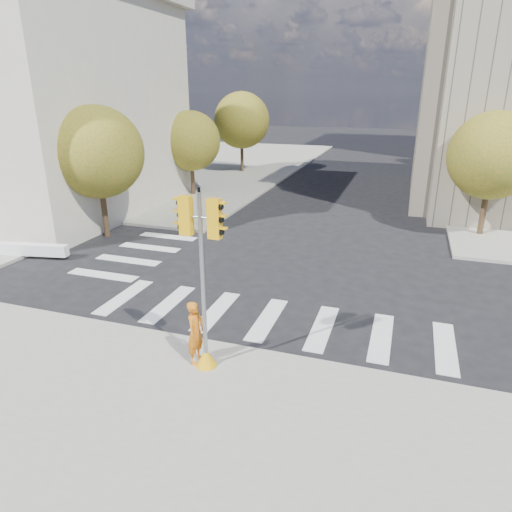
{
  "coord_description": "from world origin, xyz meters",
  "views": [
    {
      "loc": [
        3.74,
        -14.65,
        7.01
      ],
      "look_at": [
        -0.53,
        -1.87,
        2.1
      ],
      "focal_mm": 32.0,
      "sensor_mm": 36.0,
      "label": 1
    }
  ],
  "objects_px": {
    "lamp_near": "(494,137)",
    "planter_wall": "(3,248)",
    "lamp_far": "(469,121)",
    "traffic_signal": "(203,296)",
    "photographer": "(196,332)"
  },
  "relations": [
    {
      "from": "lamp_far",
      "to": "photographer",
      "type": "xyz_separation_m",
      "value": [
        -9.11,
        -33.14,
        -3.55
      ]
    },
    {
      "from": "lamp_far",
      "to": "planter_wall",
      "type": "relative_size",
      "value": 1.35
    },
    {
      "from": "lamp_near",
      "to": "lamp_far",
      "type": "height_order",
      "value": "same"
    },
    {
      "from": "lamp_near",
      "to": "traffic_signal",
      "type": "bearing_deg",
      "value": -114.54
    },
    {
      "from": "traffic_signal",
      "to": "lamp_near",
      "type": "bearing_deg",
      "value": 69.16
    },
    {
      "from": "planter_wall",
      "to": "lamp_far",
      "type": "bearing_deg",
      "value": 42.11
    },
    {
      "from": "planter_wall",
      "to": "lamp_near",
      "type": "bearing_deg",
      "value": 22.71
    },
    {
      "from": "lamp_far",
      "to": "planter_wall",
      "type": "bearing_deg",
      "value": -126.83
    },
    {
      "from": "lamp_near",
      "to": "lamp_far",
      "type": "relative_size",
      "value": 1.0
    },
    {
      "from": "traffic_signal",
      "to": "photographer",
      "type": "bearing_deg",
      "value": 165.06
    },
    {
      "from": "traffic_signal",
      "to": "photographer",
      "type": "height_order",
      "value": "traffic_signal"
    },
    {
      "from": "traffic_signal",
      "to": "planter_wall",
      "type": "xyz_separation_m",
      "value": [
        -12.21,
        5.2,
        -1.78
      ]
    },
    {
      "from": "lamp_near",
      "to": "traffic_signal",
      "type": "height_order",
      "value": "lamp_near"
    },
    {
      "from": "photographer",
      "to": "planter_wall",
      "type": "height_order",
      "value": "photographer"
    },
    {
      "from": "lamp_near",
      "to": "planter_wall",
      "type": "distance_m",
      "value": 25.61
    }
  ]
}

